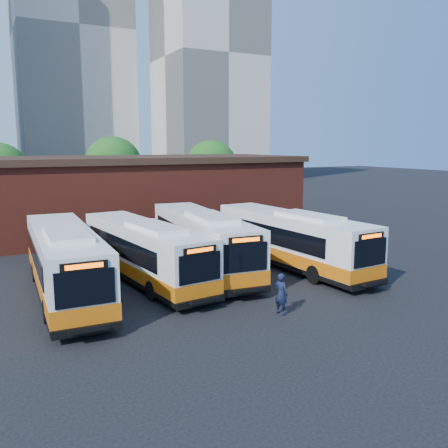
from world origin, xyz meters
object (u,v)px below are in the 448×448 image
bus_mideast (202,243)px  bus_east (291,242)px  bus_west (65,264)px  transit_worker (281,294)px  bus_midwest (144,254)px

bus_mideast → bus_east: size_ratio=1.02×
bus_west → transit_worker: (8.02, -6.97, -0.66)m
transit_worker → bus_east: bearing=-54.8°
bus_mideast → bus_east: bearing=-15.8°
bus_midwest → bus_mideast: bus_mideast is taller
bus_west → transit_worker: size_ratio=6.97×
bus_west → transit_worker: 10.64m
bus_mideast → bus_east: (5.05, -1.92, -0.02)m
bus_east → bus_midwest: bearing=167.9°
bus_midwest → bus_east: bearing=-14.7°
bus_west → bus_midwest: (4.28, 0.76, -0.08)m
bus_mideast → bus_midwest: bearing=-163.9°
bus_mideast → transit_worker: bus_mideast is taller
bus_west → bus_mideast: bus_mideast is taller
bus_mideast → transit_worker: bearing=-85.3°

